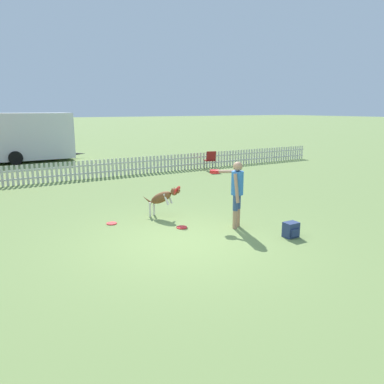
{
  "coord_description": "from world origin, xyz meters",
  "views": [
    {
      "loc": [
        -3.65,
        -6.49,
        2.73
      ],
      "look_at": [
        0.88,
        1.16,
        0.74
      ],
      "focal_mm": 35.0,
      "sensor_mm": 36.0,
      "label": 1
    }
  ],
  "objects_px": {
    "equipment_trailer": "(24,136)",
    "handler_person": "(236,187)",
    "backpack_on_grass": "(291,230)",
    "frisbee_near_dog": "(182,227)",
    "folding_chair_blue_left": "(210,159)",
    "frisbee_near_handler": "(112,223)",
    "leaping_dog": "(163,197)"
  },
  "relations": [
    {
      "from": "leaping_dog",
      "to": "frisbee_near_handler",
      "type": "bearing_deg",
      "value": -39.33
    },
    {
      "from": "handler_person",
      "to": "leaping_dog",
      "type": "bearing_deg",
      "value": 90.37
    },
    {
      "from": "frisbee_near_dog",
      "to": "folding_chair_blue_left",
      "type": "relative_size",
      "value": 0.28
    },
    {
      "from": "equipment_trailer",
      "to": "folding_chair_blue_left",
      "type": "bearing_deg",
      "value": -46.98
    },
    {
      "from": "equipment_trailer",
      "to": "handler_person",
      "type": "bearing_deg",
      "value": -78.52
    },
    {
      "from": "handler_person",
      "to": "backpack_on_grass",
      "type": "xyz_separation_m",
      "value": [
        0.62,
        -1.2,
        -0.81
      ]
    },
    {
      "from": "frisbee_near_handler",
      "to": "backpack_on_grass",
      "type": "distance_m",
      "value": 4.21
    },
    {
      "from": "frisbee_near_dog",
      "to": "folding_chair_blue_left",
      "type": "bearing_deg",
      "value": 52.08
    },
    {
      "from": "backpack_on_grass",
      "to": "folding_chair_blue_left",
      "type": "xyz_separation_m",
      "value": [
        3.4,
        8.36,
        0.37
      ]
    },
    {
      "from": "frisbee_near_handler",
      "to": "equipment_trailer",
      "type": "xyz_separation_m",
      "value": [
        -0.27,
        12.93,
        1.31
      ]
    },
    {
      "from": "frisbee_near_handler",
      "to": "folding_chair_blue_left",
      "type": "relative_size",
      "value": 0.28
    },
    {
      "from": "leaping_dog",
      "to": "folding_chair_blue_left",
      "type": "height_order",
      "value": "folding_chair_blue_left"
    },
    {
      "from": "handler_person",
      "to": "leaping_dog",
      "type": "height_order",
      "value": "handler_person"
    },
    {
      "from": "frisbee_near_handler",
      "to": "backpack_on_grass",
      "type": "relative_size",
      "value": 0.75
    },
    {
      "from": "folding_chair_blue_left",
      "to": "frisbee_near_handler",
      "type": "bearing_deg",
      "value": 54.9
    },
    {
      "from": "leaping_dog",
      "to": "frisbee_near_dog",
      "type": "height_order",
      "value": "leaping_dog"
    },
    {
      "from": "handler_person",
      "to": "backpack_on_grass",
      "type": "height_order",
      "value": "handler_person"
    },
    {
      "from": "leaping_dog",
      "to": "frisbee_near_handler",
      "type": "height_order",
      "value": "leaping_dog"
    },
    {
      "from": "folding_chair_blue_left",
      "to": "equipment_trailer",
      "type": "distance_m",
      "value": 10.08
    },
    {
      "from": "backpack_on_grass",
      "to": "equipment_trailer",
      "type": "xyz_separation_m",
      "value": [
        -3.32,
        15.82,
        1.16
      ]
    },
    {
      "from": "handler_person",
      "to": "frisbee_near_dog",
      "type": "bearing_deg",
      "value": 118.55
    },
    {
      "from": "frisbee_near_dog",
      "to": "backpack_on_grass",
      "type": "bearing_deg",
      "value": -45.56
    },
    {
      "from": "frisbee_near_dog",
      "to": "folding_chair_blue_left",
      "type": "distance_m",
      "value": 8.37
    },
    {
      "from": "handler_person",
      "to": "equipment_trailer",
      "type": "relative_size",
      "value": 0.28
    },
    {
      "from": "frisbee_near_handler",
      "to": "equipment_trailer",
      "type": "relative_size",
      "value": 0.04
    },
    {
      "from": "leaping_dog",
      "to": "frisbee_near_dog",
      "type": "distance_m",
      "value": 1.14
    },
    {
      "from": "frisbee_near_dog",
      "to": "folding_chair_blue_left",
      "type": "height_order",
      "value": "folding_chair_blue_left"
    },
    {
      "from": "folding_chair_blue_left",
      "to": "equipment_trailer",
      "type": "relative_size",
      "value": 0.16
    },
    {
      "from": "frisbee_near_dog",
      "to": "equipment_trailer",
      "type": "bearing_deg",
      "value": 96.43
    },
    {
      "from": "handler_person",
      "to": "folding_chair_blue_left",
      "type": "bearing_deg",
      "value": 26.39
    },
    {
      "from": "handler_person",
      "to": "backpack_on_grass",
      "type": "distance_m",
      "value": 1.57
    },
    {
      "from": "folding_chair_blue_left",
      "to": "equipment_trailer",
      "type": "xyz_separation_m",
      "value": [
        -6.72,
        7.47,
        0.79
      ]
    }
  ]
}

